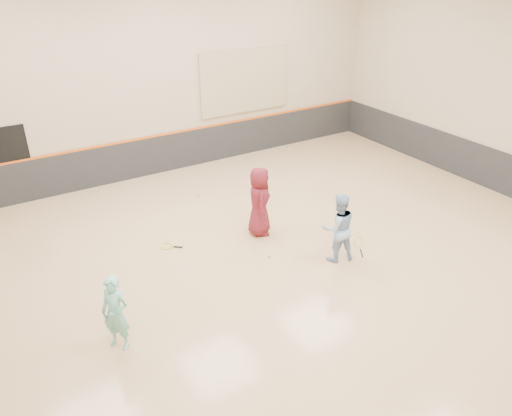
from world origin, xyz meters
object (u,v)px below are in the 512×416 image
instructor (338,228)px  spare_racket (166,246)px  young_man (259,201)px  girl (116,313)px

instructor → spare_racket: size_ratio=2.40×
instructor → young_man: bearing=-51.2°
girl → young_man: bearing=76.7°
girl → instructor: 5.07m
instructor → spare_racket: instructor is taller
girl → young_man: (4.21, 2.09, 0.14)m
girl → spare_racket: 3.41m
girl → spare_racket: girl is taller
instructor → spare_racket: 4.05m
young_man → spare_racket: bearing=98.9°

